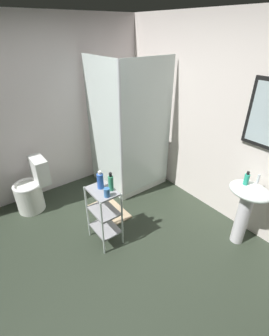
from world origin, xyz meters
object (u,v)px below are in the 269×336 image
(storage_cart, at_px, (104,212))
(body_wash_bottle_green, at_px, (111,183))
(shampoo_bottle_blue, at_px, (100,181))
(shower_stall, at_px, (127,159))
(bath_mat, at_px, (109,211))
(toilet, at_px, (32,190))
(pedestal_sink, at_px, (246,203))
(rinse_cup, at_px, (107,192))
(hand_soap_bottle, at_px, (247,179))

(storage_cart, distance_m, body_wash_bottle_green, 0.41)
(storage_cart, bearing_deg, shampoo_bottle_blue, 167.66)
(storage_cart, relative_size, body_wash_bottle_green, 3.35)
(shower_stall, xyz_separation_m, bath_mat, (0.45, -0.66, -0.45))
(body_wash_bottle_green, bearing_deg, shower_stall, 136.31)
(toilet, relative_size, shampoo_bottle_blue, 3.54)
(bath_mat, bearing_deg, pedestal_sink, 34.88)
(shower_stall, bearing_deg, shampoo_bottle_blue, -49.39)
(shower_stall, bearing_deg, rinse_cup, -44.52)
(body_wash_bottle_green, xyz_separation_m, bath_mat, (-0.47, 0.22, -0.83))
(shower_stall, distance_m, shampoo_bottle_blue, 1.30)
(rinse_cup, relative_size, bath_mat, 0.17)
(body_wash_bottle_green, distance_m, rinse_cup, 0.13)
(pedestal_sink, xyz_separation_m, storage_cart, (-1.00, -1.28, -0.14))
(shower_stall, xyz_separation_m, shampoo_bottle_blue, (0.81, -0.95, 0.37))
(hand_soap_bottle, bearing_deg, pedestal_sink, 16.85)
(bath_mat, bearing_deg, body_wash_bottle_green, -24.68)
(hand_soap_bottle, bearing_deg, storage_cart, -126.42)
(toilet, height_order, hand_soap_bottle, hand_soap_bottle)
(hand_soap_bottle, height_order, shampoo_bottle_blue, hand_soap_bottle)
(hand_soap_bottle, relative_size, shampoo_bottle_blue, 0.74)
(rinse_cup, bearing_deg, toilet, -159.34)
(storage_cart, distance_m, rinse_cup, 0.38)
(pedestal_sink, distance_m, body_wash_bottle_green, 1.55)
(rinse_cup, bearing_deg, bath_mat, 149.95)
(hand_soap_bottle, distance_m, bath_mat, 1.88)
(storage_cart, xyz_separation_m, body_wash_bottle_green, (0.05, 0.08, 0.40))
(hand_soap_bottle, relative_size, bath_mat, 0.26)
(hand_soap_bottle, xyz_separation_m, shampoo_bottle_blue, (-0.99, -1.25, -0.04))
(hand_soap_bottle, bearing_deg, body_wash_bottle_green, -126.71)
(bath_mat, bearing_deg, hand_soap_bottle, 35.57)
(body_wash_bottle_green, relative_size, rinse_cup, 2.17)
(rinse_cup, bearing_deg, hand_soap_bottle, 57.78)
(shower_stall, distance_m, toilet, 1.49)
(toilet, height_order, rinse_cup, rinse_cup)
(storage_cart, height_order, bath_mat, storage_cart)
(storage_cart, height_order, hand_soap_bottle, hand_soap_bottle)
(body_wash_bottle_green, bearing_deg, rinse_cup, -53.09)
(pedestal_sink, relative_size, storage_cart, 1.09)
(shampoo_bottle_blue, bearing_deg, rinse_cup, -8.52)
(hand_soap_bottle, xyz_separation_m, rinse_cup, (-0.81, -1.28, -0.09))
(storage_cart, xyz_separation_m, bath_mat, (-0.42, 0.30, -0.43))
(toilet, distance_m, shampoo_bottle_blue, 1.32)
(pedestal_sink, height_order, hand_soap_bottle, hand_soap_bottle)
(pedestal_sink, relative_size, shampoo_bottle_blue, 3.77)
(storage_cart, bearing_deg, bath_mat, 144.37)
(shower_stall, height_order, storage_cart, shower_stall)
(rinse_cup, distance_m, bath_mat, 1.00)
(body_wash_bottle_green, bearing_deg, hand_soap_bottle, 53.29)
(shower_stall, bearing_deg, hand_soap_bottle, 9.69)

